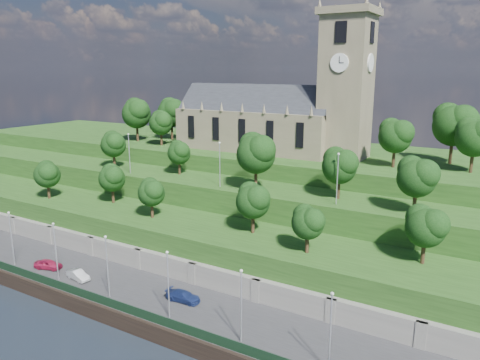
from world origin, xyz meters
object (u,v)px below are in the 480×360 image
Objects in this scene: church at (279,113)px; car_left at (48,264)px; car_right at (183,296)px; car_middle at (78,275)px.

church is 9.27× the size of car_left.
car_right is (6.19, -39.44, -19.85)m from church.
car_left is 6.72m from car_middle.
church reaches higher than car_left.
church is 9.48× the size of car_middle.
church is at bearing -5.18° from car_middle.
car_left is at bearing 96.92° from car_middle.
car_middle is at bearing -103.99° from church.
car_left is 1.02× the size of car_middle.
church is 47.61m from car_middle.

